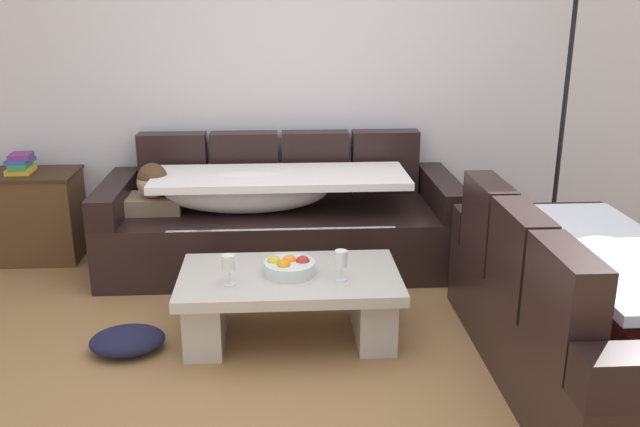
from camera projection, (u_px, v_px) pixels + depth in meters
The scene contains 12 objects.
ground_plane at pixel (316, 387), 3.35m from camera, with size 14.00×14.00×0.00m, color olive.
back_wall at pixel (299, 63), 4.98m from camera, with size 9.00×0.10×2.70m, color silver.
couch_along_wall at pixel (275, 220), 4.78m from camera, with size 2.42×0.92×0.88m.
couch_near_window at pixel (587, 316), 3.34m from camera, with size 0.92×1.91×0.88m.
coffee_table at pixel (290, 298), 3.77m from camera, with size 1.20×0.68×0.38m.
fruit_bowl at pixel (289, 267), 3.72m from camera, with size 0.28×0.28×0.10m.
wine_glass_near_left at pixel (228, 264), 3.56m from camera, with size 0.07×0.07×0.17m.
wine_glass_near_right at pixel (341, 260), 3.62m from camera, with size 0.07×0.07×0.17m.
side_cabinet at pixel (29, 216), 4.90m from camera, with size 0.72×0.44×0.64m.
book_stack_on_cabinet at pixel (21, 164), 4.78m from camera, with size 0.17×0.23×0.13m.
floor_lamp at pixel (559, 107), 4.57m from camera, with size 0.33×0.31×1.95m.
crumpled_garment at pixel (127, 340), 3.68m from camera, with size 0.40×0.32×0.12m, color #191933.
Camera 1 is at (-0.16, -2.93, 1.83)m, focal length 38.54 mm.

